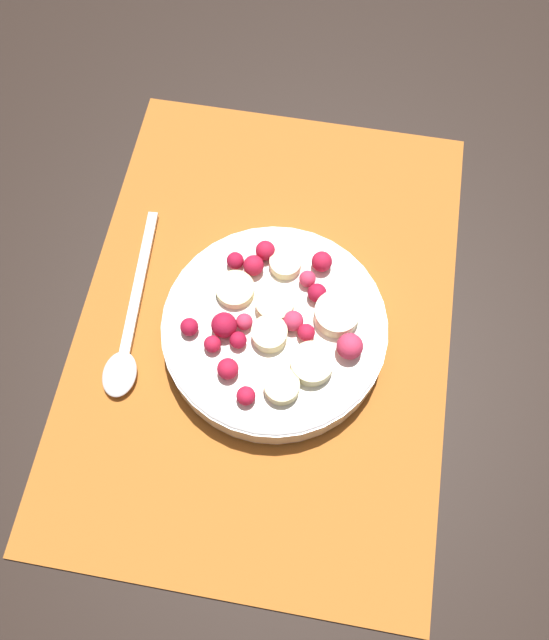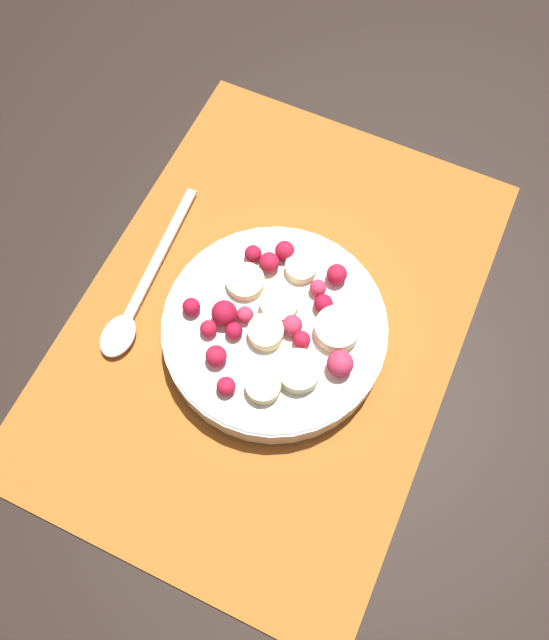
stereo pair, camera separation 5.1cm
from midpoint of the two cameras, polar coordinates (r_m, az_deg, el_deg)
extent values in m
plane|color=black|center=(0.56, -3.47, -0.53)|extent=(3.00, 3.00, 0.00)
cube|color=#B26023|center=(0.56, -3.48, -0.42)|extent=(0.46, 0.33, 0.01)
cylinder|color=white|center=(0.53, -2.73, -1.31)|extent=(0.19, 0.19, 0.03)
torus|color=white|center=(0.53, -2.78, -0.88)|extent=(0.19, 0.19, 0.01)
cylinder|color=white|center=(0.52, -2.80, -0.70)|extent=(0.17, 0.17, 0.00)
cylinder|color=beige|center=(0.52, -2.73, 1.37)|extent=(0.04, 0.04, 0.01)
cylinder|color=beige|center=(0.51, -3.33, -1.63)|extent=(0.03, 0.03, 0.01)
cylinder|color=beige|center=(0.53, -6.38, 2.46)|extent=(0.04, 0.04, 0.01)
cylinder|color=beige|center=(0.54, -1.72, 4.88)|extent=(0.03, 0.03, 0.01)
cylinder|color=beige|center=(0.50, 0.52, -4.38)|extent=(0.05, 0.05, 0.01)
cylinder|color=beige|center=(0.49, -2.30, -6.45)|extent=(0.04, 0.04, 0.01)
cylinder|color=#F4EAB7|center=(0.51, 2.86, -0.15)|extent=(0.05, 0.05, 0.01)
sphere|color=#B21433|center=(0.52, -10.60, -0.96)|extent=(0.02, 0.02, 0.02)
sphere|color=#B21433|center=(0.51, -7.49, -0.80)|extent=(0.02, 0.02, 0.02)
sphere|color=#B21433|center=(0.52, 1.13, 2.17)|extent=(0.02, 0.02, 0.02)
sphere|color=red|center=(0.49, -5.61, -7.28)|extent=(0.02, 0.02, 0.02)
sphere|color=#B21433|center=(0.54, -6.33, 5.10)|extent=(0.02, 0.02, 0.02)
sphere|color=#DB3356|center=(0.53, 0.28, 3.47)|extent=(0.01, 0.01, 0.01)
sphere|color=#DB3356|center=(0.51, -5.62, -0.49)|extent=(0.01, 0.01, 0.01)
sphere|color=red|center=(0.51, -8.56, -2.53)|extent=(0.01, 0.01, 0.01)
sphere|color=red|center=(0.50, -7.22, -4.81)|extent=(0.02, 0.02, 0.02)
sphere|color=red|center=(0.51, 0.05, -1.49)|extent=(0.01, 0.01, 0.01)
sphere|color=#B21433|center=(0.51, -6.22, -2.18)|extent=(0.01, 0.01, 0.01)
sphere|color=red|center=(0.53, 1.63, 5.05)|extent=(0.02, 0.02, 0.02)
sphere|color=red|center=(0.54, -3.56, 6.06)|extent=(0.02, 0.02, 0.02)
sphere|color=#DB3356|center=(0.51, -1.14, -0.42)|extent=(0.02, 0.02, 0.02)
sphere|color=red|center=(0.53, -4.67, 4.69)|extent=(0.02, 0.02, 0.02)
sphere|color=#DB3356|center=(0.50, 4.02, -2.76)|extent=(0.02, 0.02, 0.02)
cube|color=silver|center=(0.59, -14.70, 3.23)|extent=(0.14, 0.02, 0.00)
ellipsoid|color=silver|center=(0.55, -16.58, -5.09)|extent=(0.04, 0.03, 0.01)
camera|label=1|loc=(0.03, -92.88, -6.82)|focal=35.00mm
camera|label=2|loc=(0.03, 87.12, 6.82)|focal=35.00mm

